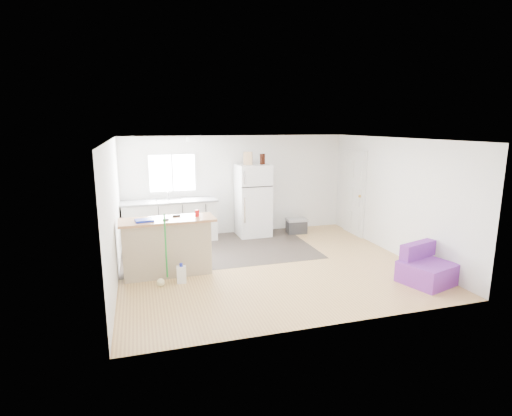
% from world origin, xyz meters
% --- Properties ---
extents(room, '(5.51, 5.01, 2.41)m').
position_xyz_m(room, '(0.00, 0.00, 1.20)').
color(room, '#B0804A').
rests_on(room, ground).
extents(vinyl_zone, '(4.05, 2.50, 0.00)m').
position_xyz_m(vinyl_zone, '(-0.73, 1.25, 0.00)').
color(vinyl_zone, '#342C27').
rests_on(vinyl_zone, floor).
extents(window, '(1.18, 0.06, 0.98)m').
position_xyz_m(window, '(-1.55, 2.49, 1.55)').
color(window, white).
rests_on(window, back_wall).
extents(interior_door, '(0.11, 0.92, 2.10)m').
position_xyz_m(interior_door, '(2.72, 1.55, 1.02)').
color(interior_door, white).
rests_on(interior_door, right_wall).
extents(ceiling_fixture, '(0.30, 0.30, 0.07)m').
position_xyz_m(ceiling_fixture, '(-1.20, 1.20, 2.36)').
color(ceiling_fixture, white).
rests_on(ceiling_fixture, ceiling).
extents(kitchen_cabinets, '(2.18, 0.74, 1.25)m').
position_xyz_m(kitchen_cabinets, '(-1.67, 2.17, 0.49)').
color(kitchen_cabinets, white).
rests_on(kitchen_cabinets, floor).
extents(peninsula, '(1.69, 0.69, 1.02)m').
position_xyz_m(peninsula, '(-1.89, 0.07, 0.52)').
color(peninsula, tan).
rests_on(peninsula, floor).
extents(refrigerator, '(0.79, 0.75, 1.73)m').
position_xyz_m(refrigerator, '(0.31, 2.12, 0.87)').
color(refrigerator, white).
rests_on(refrigerator, floor).
extents(cooler, '(0.51, 0.36, 0.38)m').
position_xyz_m(cooler, '(1.39, 1.97, 0.19)').
color(cooler, '#2D2D30').
rests_on(cooler, floor).
extents(purple_seat, '(0.96, 0.94, 0.64)m').
position_xyz_m(purple_seat, '(2.31, -1.59, 0.23)').
color(purple_seat, purple).
rests_on(purple_seat, floor).
extents(cleaner_jug, '(0.17, 0.12, 0.35)m').
position_xyz_m(cleaner_jug, '(-1.70, -0.44, 0.15)').
color(cleaner_jug, white).
rests_on(cleaner_jug, floor).
extents(mop, '(0.21, 0.35, 1.25)m').
position_xyz_m(mop, '(-2.02, -0.44, 0.23)').
color(mop, green).
rests_on(mop, floor).
extents(red_cup, '(0.10, 0.10, 0.12)m').
position_xyz_m(red_cup, '(-1.33, 0.10, 1.08)').
color(red_cup, red).
rests_on(red_cup, peninsula).
extents(blue_tray, '(0.33, 0.26, 0.04)m').
position_xyz_m(blue_tray, '(-2.26, -0.02, 1.04)').
color(blue_tray, '#1324B2').
rests_on(blue_tray, peninsula).
extents(tool_a, '(0.14, 0.05, 0.03)m').
position_xyz_m(tool_a, '(-1.69, 0.20, 1.04)').
color(tool_a, black).
rests_on(tool_a, peninsula).
extents(tool_b, '(0.11, 0.08, 0.03)m').
position_xyz_m(tool_b, '(-1.90, -0.05, 1.04)').
color(tool_b, black).
rests_on(tool_b, peninsula).
extents(cardboard_box, '(0.22, 0.17, 0.30)m').
position_xyz_m(cardboard_box, '(0.17, 2.09, 1.88)').
color(cardboard_box, tan).
rests_on(cardboard_box, refrigerator).
extents(bottle_left, '(0.09, 0.09, 0.25)m').
position_xyz_m(bottle_left, '(0.49, 2.05, 1.86)').
color(bottle_left, black).
rests_on(bottle_left, refrigerator).
extents(bottle_right, '(0.09, 0.09, 0.25)m').
position_xyz_m(bottle_right, '(0.57, 2.12, 1.86)').
color(bottle_right, black).
rests_on(bottle_right, refrigerator).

